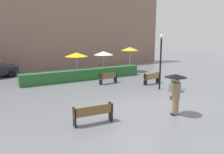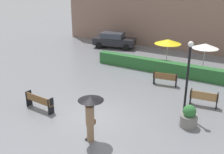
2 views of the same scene
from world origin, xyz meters
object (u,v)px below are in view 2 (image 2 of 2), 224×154
at_px(bench_back_row, 165,78).
at_px(pedestrian_with_umbrella, 90,111).
at_px(bench_far_right, 204,98).
at_px(lamp_post, 188,72).
at_px(planter_pot, 189,117).
at_px(parked_car, 114,40).
at_px(bench_near_left, 39,101).
at_px(patio_umbrella_yellow, 168,42).
at_px(patio_umbrella_white, 205,46).

bearing_deg(bench_back_row, pedestrian_with_umbrella, -93.21).
xyz_separation_m(bench_far_right, bench_back_row, (-2.99, 1.87, 0.00)).
xyz_separation_m(bench_far_right, lamp_post, (-0.60, -1.61, 1.92)).
height_order(pedestrian_with_umbrella, planter_pot, pedestrian_with_umbrella).
height_order(lamp_post, parked_car, lamp_post).
bearing_deg(bench_near_left, bench_far_right, 34.01).
bearing_deg(patio_umbrella_yellow, bench_back_row, -70.76).
bearing_deg(pedestrian_with_umbrella, parked_car, 117.40).
xyz_separation_m(bench_far_right, patio_umbrella_white, (-1.45, 5.70, 1.59)).
relative_size(patio_umbrella_yellow, parked_car, 0.51).
distance_m(bench_far_right, patio_umbrella_white, 6.09).
bearing_deg(bench_near_left, planter_pot, 18.37).
bearing_deg(patio_umbrella_yellow, bench_far_right, -52.55).
bearing_deg(bench_far_right, planter_pot, -91.50).
xyz_separation_m(bench_near_left, lamp_post, (6.97, 3.50, 1.91)).
height_order(planter_pot, parked_car, parked_car).
relative_size(bench_far_right, patio_umbrella_white, 0.68).
xyz_separation_m(bench_far_right, parked_car, (-11.22, 8.97, 0.30)).
xyz_separation_m(bench_far_right, planter_pot, (-0.07, -2.62, -0.03)).
bearing_deg(bench_back_row, bench_near_left, -123.27).
height_order(pedestrian_with_umbrella, patio_umbrella_yellow, patio_umbrella_yellow).
distance_m(planter_pot, patio_umbrella_white, 8.59).
relative_size(patio_umbrella_yellow, patio_umbrella_white, 1.00).
height_order(patio_umbrella_yellow, parked_car, patio_umbrella_yellow).
relative_size(planter_pot, parked_car, 0.25).
relative_size(bench_far_right, parked_car, 0.35).
distance_m(lamp_post, patio_umbrella_yellow, 8.11).
xyz_separation_m(bench_near_left, patio_umbrella_white, (6.13, 10.81, 1.58)).
relative_size(bench_far_right, bench_back_row, 0.95).
distance_m(bench_near_left, lamp_post, 8.03).
bearing_deg(pedestrian_with_umbrella, patio_umbrella_white, 80.38).
bearing_deg(pedestrian_with_umbrella, bench_far_right, 60.36).
bearing_deg(patio_umbrella_white, bench_far_right, -75.76).
bearing_deg(planter_pot, parked_car, 133.88).
bearing_deg(parked_car, patio_umbrella_yellow, -25.93).
bearing_deg(planter_pot, lamp_post, 117.90).
bearing_deg(pedestrian_with_umbrella, lamp_post, 57.37).
bearing_deg(bench_far_right, bench_back_row, 147.94).
bearing_deg(parked_car, bench_back_row, -40.80).
bearing_deg(bench_back_row, patio_umbrella_yellow, 109.24).
bearing_deg(bench_back_row, planter_pot, -56.96).
distance_m(bench_far_right, lamp_post, 2.58).
height_order(bench_far_right, planter_pot, planter_pot).
distance_m(bench_near_left, planter_pot, 7.91).
xyz_separation_m(bench_back_row, patio_umbrella_yellow, (-1.30, 3.73, 1.60)).
relative_size(pedestrian_with_umbrella, planter_pot, 1.84).
bearing_deg(bench_near_left, parked_car, 104.49).
bearing_deg(patio_umbrella_yellow, patio_umbrella_white, 1.85).
height_order(bench_back_row, patio_umbrella_white, patio_umbrella_white).
height_order(planter_pot, patio_umbrella_yellow, patio_umbrella_yellow).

